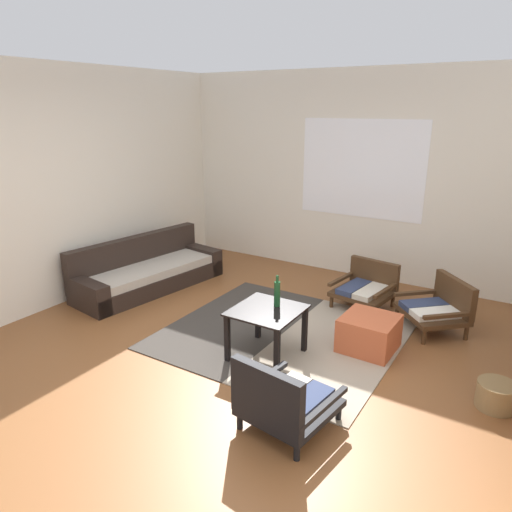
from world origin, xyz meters
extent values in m
plane|color=brown|center=(0.00, 0.00, 0.00)|extent=(7.80, 7.80, 0.00)
cube|color=silver|center=(0.00, 3.06, 1.35)|extent=(5.60, 0.12, 2.70)
cube|color=white|center=(0.00, 3.00, 1.45)|extent=(1.65, 0.01, 1.26)
cube|color=silver|center=(-2.66, 0.30, 1.35)|extent=(0.12, 6.60, 2.70)
cube|color=#38332D|center=(-0.54, 0.87, 0.01)|extent=(1.12, 2.09, 0.01)
cube|color=gray|center=(0.58, 0.87, 0.01)|extent=(1.12, 2.09, 0.01)
cube|color=black|center=(-2.03, 1.12, 0.11)|extent=(0.95, 2.02, 0.21)
cube|color=#B2A899|center=(-2.00, 1.12, 0.26)|extent=(0.82, 1.83, 0.10)
cube|color=black|center=(-2.30, 1.16, 0.37)|extent=(0.42, 1.94, 0.53)
cube|color=black|center=(-1.90, 1.99, 0.18)|extent=(0.69, 0.27, 0.35)
cube|color=black|center=(-2.15, 0.25, 0.18)|extent=(0.69, 0.27, 0.35)
cube|color=black|center=(0.11, 0.42, 0.47)|extent=(0.59, 0.61, 0.02)
cube|color=black|center=(-0.15, 0.69, 0.23)|extent=(0.04, 0.04, 0.46)
cube|color=black|center=(0.36, 0.69, 0.23)|extent=(0.04, 0.04, 0.46)
cube|color=black|center=(-0.15, 0.16, 0.23)|extent=(0.04, 0.04, 0.46)
cube|color=black|center=(0.36, 0.16, 0.23)|extent=(0.04, 0.04, 0.46)
cylinder|color=#472D19|center=(0.70, 1.69, 0.07)|extent=(0.04, 0.04, 0.15)
cylinder|color=#472D19|center=(0.18, 1.77, 0.07)|extent=(0.04, 0.04, 0.15)
cylinder|color=#472D19|center=(0.77, 2.18, 0.07)|extent=(0.04, 0.04, 0.15)
cylinder|color=#472D19|center=(0.25, 2.26, 0.07)|extent=(0.04, 0.04, 0.15)
cube|color=#472D19|center=(0.48, 1.97, 0.17)|extent=(0.68, 0.66, 0.05)
cube|color=beige|center=(0.58, 1.94, 0.23)|extent=(0.27, 0.54, 0.06)
cube|color=#2D3856|center=(0.37, 1.97, 0.23)|extent=(0.27, 0.54, 0.06)
cube|color=#472D19|center=(0.52, 2.23, 0.35)|extent=(0.61, 0.16, 0.31)
cube|color=#472D19|center=(0.76, 1.93, 0.29)|extent=(0.13, 0.58, 0.04)
cube|color=#472D19|center=(0.20, 2.02, 0.29)|extent=(0.13, 0.58, 0.04)
cylinder|color=black|center=(0.54, -0.04, 0.06)|extent=(0.04, 0.04, 0.12)
cylinder|color=black|center=(1.04, -0.10, 0.06)|extent=(0.04, 0.04, 0.12)
cylinder|color=black|center=(0.47, -0.57, 0.06)|extent=(0.04, 0.04, 0.12)
cylinder|color=black|center=(0.97, -0.64, 0.06)|extent=(0.04, 0.04, 0.12)
cube|color=black|center=(0.75, -0.34, 0.15)|extent=(0.66, 0.69, 0.05)
cube|color=beige|center=(0.65, -0.30, 0.20)|extent=(0.27, 0.58, 0.06)
cube|color=#2D3856|center=(0.86, -0.33, 0.20)|extent=(0.27, 0.58, 0.06)
cube|color=black|center=(0.71, -0.62, 0.38)|extent=(0.59, 0.15, 0.42)
cube|color=black|center=(0.48, -0.30, 0.26)|extent=(0.13, 0.62, 0.04)
cube|color=black|center=(1.02, -0.38, 0.26)|extent=(0.13, 0.62, 0.04)
cylinder|color=#472D19|center=(1.30, 1.44, 0.08)|extent=(0.04, 0.04, 0.15)
cylinder|color=#472D19|center=(0.92, 1.84, 0.08)|extent=(0.04, 0.04, 0.15)
cylinder|color=#472D19|center=(1.63, 1.75, 0.08)|extent=(0.04, 0.04, 0.15)
cylinder|color=#472D19|center=(1.26, 2.16, 0.08)|extent=(0.04, 0.04, 0.15)
cube|color=#472D19|center=(1.28, 1.80, 0.18)|extent=(0.83, 0.83, 0.05)
cube|color=silver|center=(1.34, 1.70, 0.23)|extent=(0.50, 0.48, 0.06)
cube|color=#2D3856|center=(1.19, 1.87, 0.23)|extent=(0.50, 0.48, 0.06)
cube|color=#472D19|center=(1.45, 1.96, 0.37)|extent=(0.48, 0.51, 0.34)
cube|color=#472D19|center=(1.48, 1.58, 0.29)|extent=(0.43, 0.40, 0.04)
cube|color=#472D19|center=(1.07, 2.02, 0.29)|extent=(0.43, 0.40, 0.04)
cube|color=#BC5633|center=(0.87, 1.05, 0.17)|extent=(0.51, 0.51, 0.34)
cylinder|color=#194723|center=(0.15, 0.54, 0.59)|extent=(0.06, 0.06, 0.24)
cylinder|color=#194723|center=(0.15, 0.54, 0.74)|extent=(0.03, 0.03, 0.06)
cylinder|color=olive|center=(2.01, 0.68, 0.10)|extent=(0.29, 0.29, 0.21)
camera|label=1|loc=(2.09, -2.96, 2.24)|focal=33.08mm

